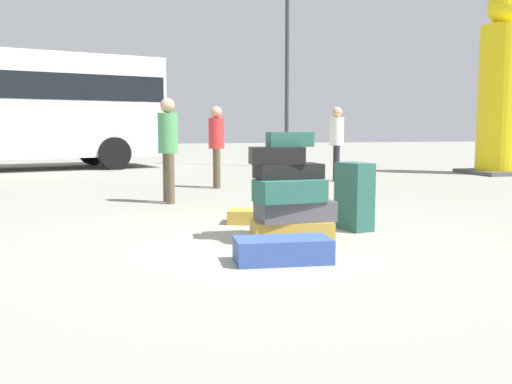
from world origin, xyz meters
name	(u,v)px	position (x,y,z in m)	size (l,w,h in m)	color
ground_plane	(259,245)	(0.00, 0.00, 0.00)	(80.00, 80.00, 0.00)	gray
suitcase_tower	(290,196)	(0.37, 0.15, 0.44)	(0.85, 0.54, 1.08)	#B28C33
suitcase_navy_foreground_far	(283,250)	(0.00, -0.74, 0.10)	(0.80, 0.39, 0.21)	#334F99
suitcase_teal_behind_tower	(354,196)	(1.25, 0.51, 0.37)	(0.25, 0.42, 0.75)	#26594C
suitcase_charcoal_upright_blue	(284,189)	(0.83, 1.74, 0.35)	(0.30, 0.30, 0.70)	#4C4C51
suitcase_tan_white_trunk	(251,216)	(0.27, 1.25, 0.08)	(0.55, 0.38, 0.16)	#B28C33
person_bearded_onlooker	(168,141)	(-0.46, 3.37, 0.94)	(0.30, 0.34, 1.58)	brown
person_tourist_with_camera	(337,137)	(3.48, 6.11, 0.95)	(0.30, 0.31, 1.59)	black
person_passerby_in_red	(216,140)	(0.69, 5.37, 0.92)	(0.30, 0.34, 1.55)	brown
yellow_dummy_statue	(501,93)	(8.18, 6.81, 2.01)	(1.53, 1.53, 4.49)	yellow
lamp_post	(287,21)	(3.98, 10.96, 4.27)	(0.36, 0.36, 6.62)	#333338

